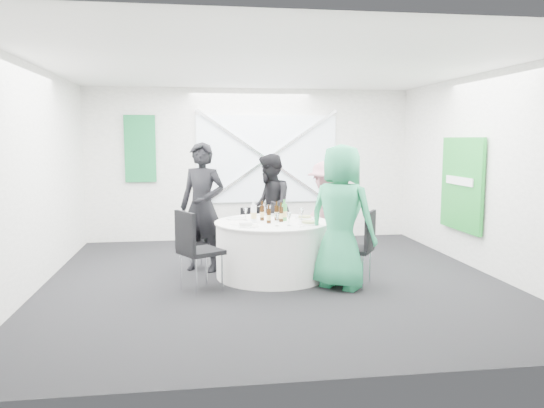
{
  "coord_description": "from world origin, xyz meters",
  "views": [
    {
      "loc": [
        -1.01,
        -6.85,
        1.88
      ],
      "look_at": [
        0.0,
        0.2,
        1.0
      ],
      "focal_mm": 35.0,
      "sensor_mm": 36.0,
      "label": 1
    }
  ],
  "objects": [
    {
      "name": "clear_water_bottle",
      "position": [
        -0.26,
        0.16,
        0.88
      ],
      "size": [
        0.08,
        0.08,
        0.29
      ],
      "color": "white",
      "rests_on": "banquet_table"
    },
    {
      "name": "wall_back",
      "position": [
        0.0,
        3.0,
        1.4
      ],
      "size": [
        6.0,
        0.0,
        6.0
      ],
      "primitive_type": "plane",
      "rotation": [
        1.57,
        0.0,
        0.0
      ],
      "color": "silver",
      "rests_on": "floor"
    },
    {
      "name": "banquet_table",
      "position": [
        0.0,
        0.2,
        0.38
      ],
      "size": [
        1.56,
        1.56,
        0.76
      ],
      "color": "white",
      "rests_on": "floor"
    },
    {
      "name": "person_woman_green",
      "position": [
        0.77,
        -0.49,
        0.91
      ],
      "size": [
        1.05,
        1.02,
        1.81
      ],
      "primitive_type": "imported",
      "rotation": [
        0.0,
        0.0,
        2.41
      ],
      "color": "#289360",
      "rests_on": "floor"
    },
    {
      "name": "knife_c",
      "position": [
        -0.55,
        0.38,
        0.76
      ],
      "size": [
        0.1,
        0.13,
        0.01
      ],
      "primitive_type": "cube",
      "rotation": [
        0.0,
        0.0,
        2.52
      ],
      "color": "silver",
      "rests_on": "banquet_table"
    },
    {
      "name": "wall_right",
      "position": [
        3.0,
        0.0,
        1.4
      ],
      "size": [
        0.0,
        6.0,
        6.0
      ],
      "primitive_type": "plane",
      "rotation": [
        1.57,
        0.0,
        -1.57
      ],
      "color": "silver",
      "rests_on": "floor"
    },
    {
      "name": "fork_c",
      "position": [
        -0.35,
        0.65,
        0.76
      ],
      "size": [
        0.1,
        0.13,
        0.01
      ],
      "primitive_type": "cube",
      "rotation": [
        0.0,
        0.0,
        2.53
      ],
      "color": "silver",
      "rests_on": "banquet_table"
    },
    {
      "name": "person_woman_pink",
      "position": [
        0.91,
        0.76,
        0.78
      ],
      "size": [
        1.1,
        0.93,
        1.56
      ],
      "primitive_type": "imported",
      "rotation": [
        0.0,
        0.0,
        -2.59
      ],
      "color": "#BD7A86",
      "rests_on": "floor"
    },
    {
      "name": "plate_back_right",
      "position": [
        0.5,
        0.41,
        0.78
      ],
      "size": [
        0.28,
        0.28,
        0.04
      ],
      "color": "white",
      "rests_on": "banquet_table"
    },
    {
      "name": "knife_a",
      "position": [
        0.53,
        -0.02,
        0.76
      ],
      "size": [
        0.11,
        0.13,
        0.01
      ],
      "primitive_type": "cube",
      "rotation": [
        0.0,
        0.0,
        -0.68
      ],
      "color": "silver",
      "rests_on": "banquet_table"
    },
    {
      "name": "knife_b",
      "position": [
        0.39,
        0.62,
        0.76
      ],
      "size": [
        0.09,
        0.14,
        0.01
      ],
      "primitive_type": "cube",
      "rotation": [
        0.0,
        0.0,
        0.52
      ],
      "color": "silver",
      "rests_on": "banquet_table"
    },
    {
      "name": "knife_d",
      "position": [
        -0.34,
        -0.26,
        0.76
      ],
      "size": [
        0.1,
        0.13,
        0.01
      ],
      "primitive_type": "cube",
      "rotation": [
        0.0,
        0.0,
        -2.51
      ],
      "color": "silver",
      "rests_on": "banquet_table"
    },
    {
      "name": "chair_back_left",
      "position": [
        -0.97,
        0.8,
        0.47
      ],
      "size": [
        0.51,
        0.51,
        0.82
      ],
      "rotation": [
        0.0,
        0.0,
        1.02
      ],
      "color": "black",
      "rests_on": "floor"
    },
    {
      "name": "wall_front",
      "position": [
        0.0,
        -3.0,
        1.4
      ],
      "size": [
        6.0,
        0.0,
        6.0
      ],
      "primitive_type": "plane",
      "rotation": [
        -1.57,
        0.0,
        0.0
      ],
      "color": "silver",
      "rests_on": "floor"
    },
    {
      "name": "beer_bottle_c",
      "position": [
        0.12,
        0.15,
        0.86
      ],
      "size": [
        0.06,
        0.06,
        0.26
      ],
      "color": "#381E0A",
      "rests_on": "banquet_table"
    },
    {
      "name": "fork_a",
      "position": [
        0.32,
        -0.28,
        0.76
      ],
      "size": [
        0.11,
        0.13,
        0.01
      ],
      "primitive_type": "cube",
      "rotation": [
        0.0,
        0.0,
        -0.67
      ],
      "color": "silver",
      "rests_on": "banquet_table"
    },
    {
      "name": "green_banner",
      "position": [
        -2.0,
        2.95,
        1.7
      ],
      "size": [
        0.55,
        0.04,
        1.2
      ],
      "primitive_type": "cube",
      "color": "#146836",
      "rests_on": "wall_back"
    },
    {
      "name": "beer_bottle_a",
      "position": [
        -0.12,
        0.31,
        0.86
      ],
      "size": [
        0.06,
        0.06,
        0.27
      ],
      "color": "#381E0A",
      "rests_on": "banquet_table"
    },
    {
      "name": "knife_e",
      "position": [
        -0.12,
        0.76,
        0.76
      ],
      "size": [
        0.15,
        0.03,
        0.01
      ],
      "primitive_type": "cube",
      "rotation": [
        0.0,
        0.0,
        1.48
      ],
      "color": "silver",
      "rests_on": "banquet_table"
    },
    {
      "name": "plate_back_left",
      "position": [
        -0.48,
        0.48,
        0.77
      ],
      "size": [
        0.27,
        0.27,
        0.01
      ],
      "color": "white",
      "rests_on": "banquet_table"
    },
    {
      "name": "chair_back_right",
      "position": [
        0.94,
        0.78,
        0.59
      ],
      "size": [
        0.63,
        0.62,
        1.0
      ],
      "rotation": [
        0.0,
        0.0,
        -1.02
      ],
      "color": "black",
      "rests_on": "floor"
    },
    {
      "name": "chair_front_left",
      "position": [
        -1.05,
        -0.42,
        0.6
      ],
      "size": [
        0.63,
        0.63,
        1.01
      ],
      "rotation": [
        0.0,
        0.0,
        2.1
      ],
      "color": "black",
      "rests_on": "floor"
    },
    {
      "name": "napkin",
      "position": [
        -0.4,
        -0.18,
        0.8
      ],
      "size": [
        0.17,
        0.11,
        0.05
      ],
      "primitive_type": "cube",
      "rotation": [
        0.0,
        0.0,
        0.0
      ],
      "color": "white",
      "rests_on": "plate_front_left"
    },
    {
      "name": "person_man_back",
      "position": [
        0.11,
        1.2,
        0.83
      ],
      "size": [
        0.52,
        0.85,
        1.65
      ],
      "primitive_type": "imported",
      "rotation": [
        0.0,
        0.0,
        -1.68
      ],
      "color": "black",
      "rests_on": "floor"
    },
    {
      "name": "beer_bottle_d",
      "position": [
        -0.06,
        0.05,
        0.86
      ],
      "size": [
        0.06,
        0.06,
        0.25
      ],
      "color": "#381E0A",
      "rests_on": "banquet_table"
    },
    {
      "name": "beer_bottle_b",
      "position": [
        0.08,
        0.3,
        0.86
      ],
      "size": [
        0.06,
        0.06,
        0.26
      ],
      "color": "#381E0A",
      "rests_on": "banquet_table"
    },
    {
      "name": "window_brace_a",
      "position": [
        0.3,
        2.92,
        1.5
      ],
      "size": [
        2.63,
        0.05,
        1.84
      ],
      "primitive_type": "cube",
      "rotation": [
        0.0,
        0.97,
        0.0
      ],
      "color": "silver",
      "rests_on": "window_panel"
    },
    {
      "name": "wine_glass_a",
      "position": [
        -0.35,
        0.37,
        0.88
      ],
      "size": [
        0.07,
        0.07,
        0.17
      ],
      "color": "white",
      "rests_on": "banquet_table"
    },
    {
      "name": "window_panel",
      "position": [
        0.3,
        2.96,
        1.5
      ],
      "size": [
        2.6,
        0.03,
        1.6
      ],
      "primitive_type": "cube",
      "color": "silver",
      "rests_on": "wall_back"
    },
    {
      "name": "floor",
      "position": [
        0.0,
        0.0,
        0.0
      ],
      "size": [
        6.0,
        6.0,
        0.0
      ],
      "primitive_type": "plane",
      "color": "black",
      "rests_on": "ground"
    },
    {
      "name": "wine_glass_d",
      "position": [
        0.39,
        0.1,
        0.88
      ],
      "size": [
        0.07,
        0.07,
        0.17
      ],
      "color": "white",
      "rests_on": "banquet_table"
    },
    {
      "name": "ceiling",
      "position": [
        0.0,
        0.0,
        2.8
      ],
      "size": [
        6.0,
        6.0,
        0.0
      ],
      "primitive_type": "plane",
      "rotation": [
        3.14,
        0.0,
        0.0
      ],
      "color": "white",
      "rests_on": "wall_back"
    },
    {
      "name": "wine_glass_b",
      "position": [
        0.01,
        0.6,
        0.88
      ],
      "size": [
        0.07,
        0.07,
        0.17
      ],
      "color": "white",
      "rests_on": "banquet_table"
    },
    {
      "name": "plate_back",
      "position": [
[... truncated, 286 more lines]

